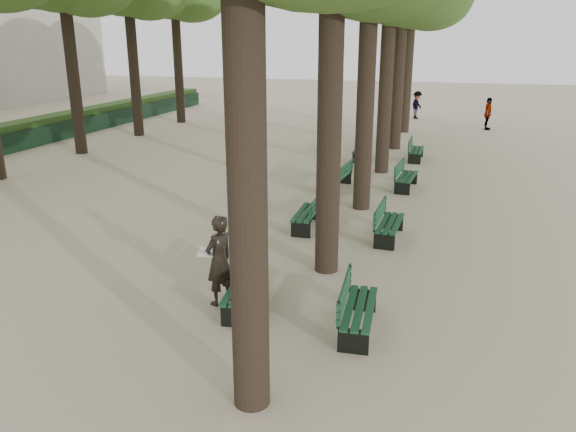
# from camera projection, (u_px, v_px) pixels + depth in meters

# --- Properties ---
(ground) EXTENTS (120.00, 120.00, 0.00)m
(ground) POSITION_uv_depth(u_px,v_px,m) (212.00, 323.00, 10.33)
(ground) COLOR #B8A88B
(ground) RESTS_ON ground
(bench_left_0) EXTENTS (0.79, 1.86, 0.92)m
(bench_left_0) POSITION_uv_depth(u_px,v_px,m) (244.00, 295.00, 10.84)
(bench_left_0) COLOR black
(bench_left_0) RESTS_ON ground
(bench_left_1) EXTENTS (0.63, 1.82, 0.92)m
(bench_left_1) POSITION_uv_depth(u_px,v_px,m) (307.00, 219.00, 15.35)
(bench_left_1) COLOR black
(bench_left_1) RESTS_ON ground
(bench_left_2) EXTENTS (0.74, 1.85, 0.92)m
(bench_left_2) POSITION_uv_depth(u_px,v_px,m) (338.00, 181.00, 19.33)
(bench_left_2) COLOR black
(bench_left_2) RESTS_ON ground
(bench_left_3) EXTENTS (0.60, 1.81, 0.92)m
(bench_left_3) POSITION_uv_depth(u_px,v_px,m) (361.00, 153.00, 23.97)
(bench_left_3) COLOR black
(bench_left_3) RESTS_ON ground
(bench_right_0) EXTENTS (0.67, 1.83, 0.92)m
(bench_right_0) POSITION_uv_depth(u_px,v_px,m) (358.00, 317.00, 9.98)
(bench_right_0) COLOR black
(bench_right_0) RESTS_ON ground
(bench_right_1) EXTENTS (0.64, 1.82, 0.92)m
(bench_right_1) POSITION_uv_depth(u_px,v_px,m) (389.00, 229.00, 14.50)
(bench_right_1) COLOR black
(bench_right_1) RESTS_ON ground
(bench_right_2) EXTENTS (0.72, 1.84, 0.92)m
(bench_right_2) POSITION_uv_depth(u_px,v_px,m) (406.00, 181.00, 19.31)
(bench_right_2) COLOR black
(bench_right_2) RESTS_ON ground
(bench_right_3) EXTENTS (0.58, 1.80, 0.92)m
(bench_right_3) POSITION_uv_depth(u_px,v_px,m) (416.00, 154.00, 23.81)
(bench_right_3) COLOR black
(bench_right_3) RESTS_ON ground
(man_with_map) EXTENTS (0.75, 0.81, 1.81)m
(man_with_map) POSITION_uv_depth(u_px,v_px,m) (219.00, 260.00, 10.84)
(man_with_map) COLOR black
(man_with_map) RESTS_ON ground
(pedestrian_c) EXTENTS (0.49, 1.09, 1.79)m
(pedestrian_c) POSITION_uv_depth(u_px,v_px,m) (488.00, 114.00, 31.42)
(pedestrian_c) COLOR #262628
(pedestrian_c) RESTS_ON ground
(pedestrian_b) EXTENTS (0.70, 1.17, 1.72)m
(pedestrian_b) POSITION_uv_depth(u_px,v_px,m) (417.00, 105.00, 35.80)
(pedestrian_b) COLOR #262628
(pedestrian_b) RESTS_ON ground
(pedestrian_e) EXTENTS (1.50, 1.20, 1.72)m
(pedestrian_e) POSITION_uv_depth(u_px,v_px,m) (255.00, 110.00, 33.33)
(pedestrian_e) COLOR #262628
(pedestrian_e) RESTS_ON ground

